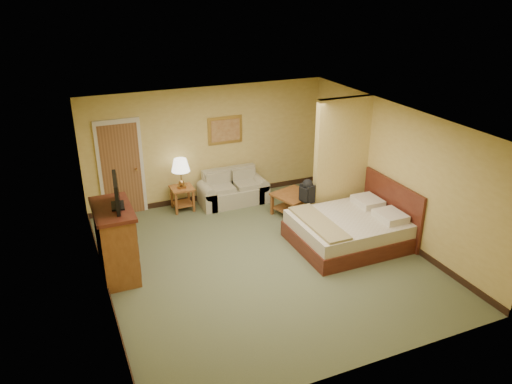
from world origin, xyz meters
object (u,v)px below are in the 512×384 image
dresser (116,241)px  bed (352,229)px  coffee_table (294,200)px  loveseat (233,192)px

dresser → bed: dresser is taller
coffee_table → loveseat: bearing=130.7°
dresser → bed: (4.29, -0.64, -0.33)m
loveseat → coffee_table: (0.97, -1.13, 0.10)m
coffee_table → dresser: (-3.84, -0.90, 0.29)m
bed → coffee_table: bearing=106.5°
bed → dresser: bearing=171.5°
loveseat → coffee_table: size_ratio=1.59×
loveseat → dresser: 3.53m
coffee_table → bed: bed is taller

